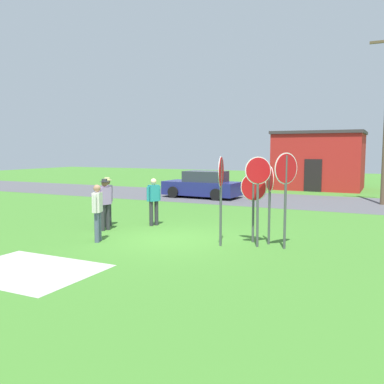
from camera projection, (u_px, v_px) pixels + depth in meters
The scene contains 14 objects.
ground_plane at pixel (171, 239), 12.54m from camera, with size 80.00×80.00×0.00m, color #3D7528.
street_asphalt at pixel (269, 199), 22.43m from camera, with size 60.00×6.40×0.01m, color #4C4C51.
concrete_path at pixel (27, 270), 9.30m from camera, with size 3.20×2.40×0.01m, color #ADAAA3.
building_background at pixel (319, 160), 28.51m from camera, with size 5.88×4.78×3.94m.
parked_car_on_street at pixel (203, 185), 23.33m from camera, with size 4.38×2.17×1.51m.
stop_sign_low_front at pixel (221, 184), 11.48m from camera, with size 0.21×0.85×2.53m.
stop_sign_leaning_right at pixel (270, 191), 11.69m from camera, with size 0.39×0.63×2.24m.
stop_sign_leaning_left at pixel (253, 195), 11.97m from camera, with size 0.81×0.10×2.03m.
stop_sign_far_back at pixel (258, 185), 11.38m from camera, with size 0.61×0.50×2.52m.
stop_sign_rear_left at pixel (286, 182), 11.13m from camera, with size 0.44×0.75×2.63m.
person_in_teal at pixel (105, 201), 13.80m from camera, with size 0.42×0.55×1.74m.
person_near_signs at pixel (154, 199), 14.68m from camera, with size 0.36×0.52×1.69m.
person_with_sunhat at pixel (98, 210), 12.10m from camera, with size 0.34×0.54×1.69m.
person_in_dark_shirt at pixel (108, 199), 14.52m from camera, with size 0.32×0.56×1.74m.
Camera 1 is at (5.93, -10.82, 2.71)m, focal length 38.60 mm.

